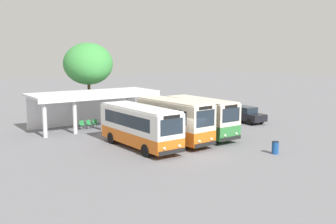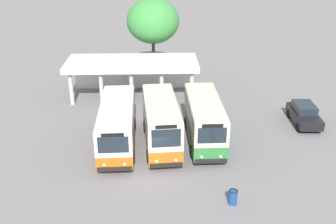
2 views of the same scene
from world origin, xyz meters
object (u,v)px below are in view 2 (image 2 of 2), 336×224
(waiting_chair_middle_seat, at_px, (131,92))
(parked_car_flank, at_px, (304,114))
(city_bus_middle_cream, at_px, (204,119))
(waiting_chair_end_by_column, at_px, (117,92))
(city_bus_second_in_row, at_px, (161,122))
(city_bus_nearest_orange, at_px, (117,123))
(litter_bin_apron, at_px, (233,197))
(waiting_chair_second_from_end, at_px, (124,93))

(waiting_chair_middle_seat, bearing_deg, parked_car_flank, -22.97)
(city_bus_middle_cream, distance_m, waiting_chair_end_by_column, 11.23)
(city_bus_second_in_row, height_order, city_bus_middle_cream, city_bus_second_in_row)
(city_bus_nearest_orange, height_order, city_bus_second_in_row, city_bus_second_in_row)
(city_bus_second_in_row, distance_m, litter_bin_apron, 8.02)
(waiting_chair_end_by_column, height_order, waiting_chair_middle_seat, same)
(city_bus_nearest_orange, distance_m, waiting_chair_second_from_end, 9.10)
(waiting_chair_middle_seat, bearing_deg, waiting_chair_second_from_end, -177.00)
(city_bus_nearest_orange, xyz_separation_m, parked_car_flank, (14.46, 3.12, -0.91))
(city_bus_middle_cream, bearing_deg, waiting_chair_middle_seat, 123.26)
(city_bus_second_in_row, distance_m, parked_car_flank, 11.88)
(waiting_chair_end_by_column, bearing_deg, waiting_chair_second_from_end, -5.68)
(city_bus_middle_cream, bearing_deg, city_bus_nearest_orange, -176.36)
(city_bus_nearest_orange, bearing_deg, parked_car_flank, 12.18)
(parked_car_flank, distance_m, waiting_chair_middle_seat, 15.20)
(city_bus_middle_cream, distance_m, parked_car_flank, 8.80)
(waiting_chair_middle_seat, bearing_deg, city_bus_second_in_row, -74.14)
(city_bus_nearest_orange, distance_m, waiting_chair_middle_seat, 9.15)
(city_bus_second_in_row, relative_size, waiting_chair_end_by_column, 8.47)
(parked_car_flank, bearing_deg, city_bus_second_in_row, -164.14)
(city_bus_middle_cream, distance_m, litter_bin_apron, 7.54)
(city_bus_middle_cream, distance_m, waiting_chair_middle_seat, 10.44)
(parked_car_flank, relative_size, waiting_chair_end_by_column, 4.86)
(city_bus_nearest_orange, relative_size, parked_car_flank, 1.95)
(city_bus_nearest_orange, height_order, waiting_chair_end_by_column, city_bus_nearest_orange)
(waiting_chair_end_by_column, bearing_deg, city_bus_middle_cream, -51.15)
(city_bus_nearest_orange, xyz_separation_m, waiting_chair_middle_seat, (0.47, 9.05, -1.21))
(parked_car_flank, distance_m, waiting_chair_second_from_end, 15.80)
(city_bus_middle_cream, bearing_deg, parked_car_flank, 18.19)
(city_bus_nearest_orange, bearing_deg, waiting_chair_second_from_end, 91.19)
(litter_bin_apron, bearing_deg, city_bus_middle_cream, 96.10)
(city_bus_middle_cream, relative_size, litter_bin_apron, 8.24)
(city_bus_nearest_orange, height_order, litter_bin_apron, city_bus_nearest_orange)
(city_bus_middle_cream, xyz_separation_m, parked_car_flank, (8.31, 2.73, -0.97))
(city_bus_nearest_orange, xyz_separation_m, waiting_chair_end_by_column, (-0.85, 9.08, -1.21))
(city_bus_second_in_row, relative_size, litter_bin_apron, 8.09)
(waiting_chair_middle_seat, xyz_separation_m, litter_bin_apron, (6.47, -16.04, -0.07))
(litter_bin_apron, bearing_deg, waiting_chair_end_by_column, 115.86)
(city_bus_nearest_orange, height_order, waiting_chair_middle_seat, city_bus_nearest_orange)
(litter_bin_apron, bearing_deg, waiting_chair_middle_seat, 111.96)
(city_bus_second_in_row, relative_size, parked_car_flank, 1.74)
(city_bus_middle_cream, xyz_separation_m, waiting_chair_second_from_end, (-6.34, 8.63, -1.28))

